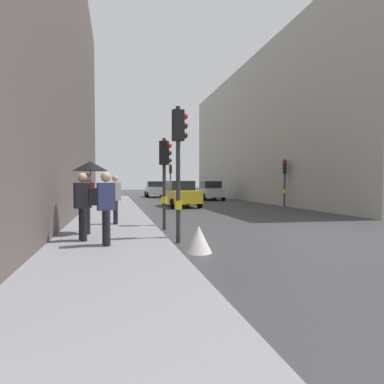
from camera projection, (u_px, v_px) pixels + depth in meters
ground_plane at (318, 234)px, 9.97m from camera, size 120.00×120.00×0.00m
sidewalk_kerb at (112, 217)px, 14.19m from camera, size 3.06×40.00×0.16m
building_facade_right at (302, 135)px, 29.40m from camera, size 12.00×30.20×12.34m
traffic_light_near_left at (179, 149)px, 8.44m from camera, size 0.44×0.26×3.75m
traffic_light_mid_street at (285, 174)px, 20.63m from camera, size 0.35×0.45×3.21m
traffic_light_far_median at (171, 175)px, 31.52m from camera, size 0.25×0.43×3.53m
traffic_light_near_right at (165, 167)px, 10.82m from camera, size 0.45×0.34×3.23m
car_white_compact at (155, 189)px, 34.36m from camera, size 2.03×4.21×1.76m
car_silver_hatchback at (210, 191)px, 29.04m from camera, size 2.08×4.23×1.76m
car_yellow_taxi at (181, 194)px, 21.01m from camera, size 2.15×4.27×1.76m
pedestrian_with_umbrella at (89, 177)px, 9.05m from camera, size 1.00×1.00×2.14m
pedestrian_with_black_backpack at (114, 196)px, 11.15m from camera, size 0.61×0.36×1.77m
pedestrian_with_grey_backpack at (104, 204)px, 7.37m from camera, size 0.64×0.39×1.77m
pedestrian_in_dark_coat at (83, 203)px, 7.98m from camera, size 0.46×0.37×1.77m
warning_sign_triangle at (199, 239)px, 7.33m from camera, size 0.64×0.64×0.65m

